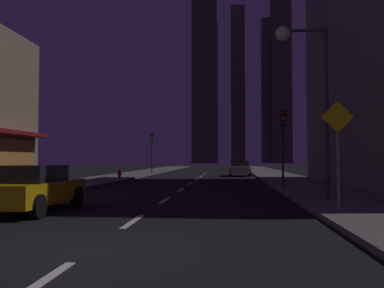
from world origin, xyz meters
TOP-DOWN VIEW (x-y plane):
  - ground_plane at (0.00, 32.00)m, footprint 78.00×136.00m
  - sidewalk_right at (7.00, 32.00)m, footprint 4.00×76.00m
  - sidewalk_left at (-7.00, 32.00)m, footprint 4.00×76.00m
  - lane_marking_center at (0.00, 16.20)m, footprint 0.16×38.60m
  - skyscraper_distant_tall at (-5.54, 131.54)m, footprint 8.98×8.36m
  - skyscraper_distant_mid at (6.22, 135.92)m, footprint 5.00×6.01m
  - skyscraper_distant_short at (18.62, 136.83)m, footprint 7.50×5.15m
  - skyscraper_distant_slender at (21.16, 131.80)m, footprint 6.84×5.63m
  - car_parked_near at (-3.60, 4.77)m, footprint 1.98×4.24m
  - car_parked_far at (3.60, 30.12)m, footprint 1.98×4.24m
  - fire_hydrant_far_left at (-5.90, 22.84)m, footprint 0.42×0.30m
  - traffic_light_near_right at (5.50, 14.79)m, footprint 0.32×0.48m
  - traffic_light_far_left at (-5.50, 33.67)m, footprint 0.32×0.48m
  - street_lamp_right at (5.38, 8.15)m, footprint 1.96×0.56m
  - pedestrian_crossing_sign at (5.60, 4.48)m, footprint 0.91×0.08m

SIDE VIEW (x-z plane):
  - ground_plane at x=0.00m, z-range -0.10..0.00m
  - lane_marking_center at x=0.00m, z-range 0.00..0.01m
  - sidewalk_right at x=7.00m, z-range 0.00..0.15m
  - sidewalk_left at x=-7.00m, z-range 0.00..0.15m
  - fire_hydrant_far_left at x=-5.90m, z-range 0.13..0.78m
  - car_parked_near at x=-3.60m, z-range 0.02..1.47m
  - car_parked_far at x=3.60m, z-range 0.02..1.47m
  - pedestrian_crossing_sign at x=5.60m, z-range 0.44..3.59m
  - traffic_light_near_right at x=5.50m, z-range 1.09..5.29m
  - traffic_light_far_left at x=-5.50m, z-range 1.09..5.29m
  - street_lamp_right at x=5.38m, z-range 1.78..8.36m
  - skyscraper_distant_short at x=18.62m, z-range 0.00..52.62m
  - skyscraper_distant_mid at x=6.22m, z-range 0.00..57.04m
  - skyscraper_distant_tall at x=-5.54m, z-range 0.00..66.34m
  - skyscraper_distant_slender at x=21.16m, z-range 0.00..70.54m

